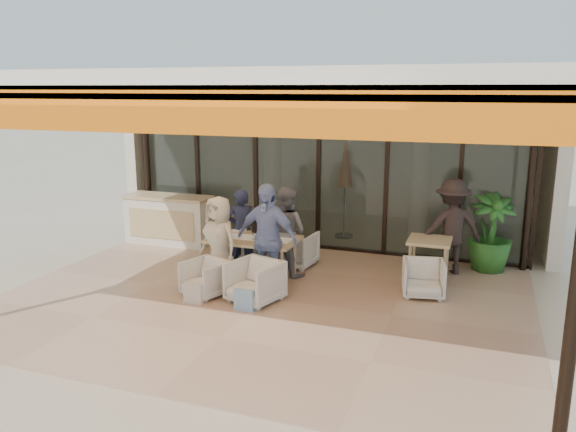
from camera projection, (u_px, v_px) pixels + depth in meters
name	position (u px, v px, depth m)	size (l,w,h in m)	color
ground	(263.00, 300.00, 8.73)	(70.00, 70.00, 0.00)	#C6B293
terrace_floor	(263.00, 299.00, 8.73)	(8.00, 6.00, 0.01)	tan
terrace_structure	(253.00, 85.00, 7.76)	(8.00, 6.00, 3.40)	silver
glass_storefront	(319.00, 171.00, 11.13)	(8.08, 0.10, 3.20)	#9EADA3
interior_block	(348.00, 131.00, 13.11)	(9.05, 3.62, 3.52)	silver
host_counter	(169.00, 219.00, 11.71)	(1.85, 0.65, 1.04)	silver
dining_table	(253.00, 241.00, 9.49)	(1.50, 0.90, 0.93)	tan
chair_far_left	(253.00, 246.00, 10.57)	(0.60, 0.56, 0.62)	white
chair_far_right	(295.00, 247.00, 10.28)	(0.70, 0.66, 0.72)	white
chair_near_left	(206.00, 276.00, 8.82)	(0.62, 0.58, 0.64)	white
chair_near_right	(255.00, 280.00, 8.54)	(0.71, 0.66, 0.73)	white
diner_navy	(242.00, 230.00, 10.02)	(0.54, 0.35, 1.48)	#192138
diner_grey	(286.00, 231.00, 9.73)	(0.76, 0.59, 1.57)	slate
diner_cream	(219.00, 242.00, 9.19)	(0.74, 0.48, 1.51)	beige
diner_periwinkle	(267.00, 239.00, 8.88)	(1.04, 0.43, 1.78)	#7687C5
tote_bag_cream	(194.00, 294.00, 8.49)	(0.30, 0.10, 0.34)	silver
tote_bag_blue	(244.00, 301.00, 8.22)	(0.30, 0.10, 0.34)	#99BFD8
side_table	(429.00, 245.00, 9.41)	(0.70, 0.70, 0.74)	tan
side_chair	(423.00, 277.00, 8.79)	(0.63, 0.59, 0.65)	white
standing_woman	(451.00, 227.00, 9.75)	(1.10, 0.63, 1.70)	black
potted_palm	(491.00, 233.00, 9.94)	(0.79, 0.79, 1.40)	#1E5919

